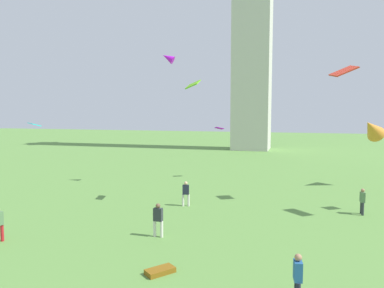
{
  "coord_description": "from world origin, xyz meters",
  "views": [
    {
      "loc": [
        4.31,
        -3.96,
        6.4
      ],
      "look_at": [
        -2.22,
        17.18,
        4.5
      ],
      "focal_mm": 33.15,
      "sensor_mm": 36.0,
      "label": 1
    }
  ],
  "objects": [
    {
      "name": "kite_flying_1",
      "position": [
        10.1,
        29.57,
        5.15
      ],
      "size": [
        2.67,
        2.97,
        2.37
      ],
      "rotation": [
        0.0,
        0.0,
        5.7
      ],
      "color": "orange"
    },
    {
      "name": "kite_flying_2",
      "position": [
        -6.87,
        25.2,
        11.23
      ],
      "size": [
        1.31,
        0.91,
        1.09
      ],
      "rotation": [
        0.0,
        0.0,
        4.88
      ],
      "color": "#B716D8"
    },
    {
      "name": "kite_flying_0",
      "position": [
        -2.88,
        19.56,
        8.41
      ],
      "size": [
        0.94,
        1.32,
        0.76
      ],
      "rotation": [
        0.0,
        0.0,
        1.63
      ],
      "color": "#5EB613"
    },
    {
      "name": "person_3",
      "position": [
        -2.68,
        12.7,
        1.0
      ],
      "size": [
        0.55,
        0.27,
        1.77
      ],
      "rotation": [
        0.0,
        0.0,
        3.13
      ],
      "color": "silver",
      "rests_on": "ground_plane"
    },
    {
      "name": "kite_flying_7",
      "position": [
        -3.38,
        30.06,
        4.98
      ],
      "size": [
        0.98,
        0.92,
        0.3
      ],
      "rotation": [
        0.0,
        0.0,
        0.68
      ],
      "color": "#9606B9"
    },
    {
      "name": "kite_flying_3",
      "position": [
        6.98,
        22.44,
        9.29
      ],
      "size": [
        1.92,
        1.56,
        0.93
      ],
      "rotation": [
        0.0,
        0.0,
        0.34
      ],
      "color": "red"
    },
    {
      "name": "person_1",
      "position": [
        -3.23,
        18.98,
        0.98
      ],
      "size": [
        0.52,
        0.38,
        1.73
      ],
      "rotation": [
        0.0,
        0.0,
        0.29
      ],
      "color": "silver",
      "rests_on": "ground_plane"
    },
    {
      "name": "kite_flying_5",
      "position": [
        -15.07,
        18.23,
        5.58
      ],
      "size": [
        0.7,
        0.93,
        0.32
      ],
      "rotation": [
        0.0,
        0.0,
        4.56
      ],
      "color": "#0BE9F1"
    },
    {
      "name": "person_5",
      "position": [
        4.32,
        7.99,
        0.99
      ],
      "size": [
        0.33,
        0.54,
        1.76
      ],
      "rotation": [
        0.0,
        0.0,
        4.86
      ],
      "color": "#1E2333",
      "rests_on": "ground_plane"
    },
    {
      "name": "person_2",
      "position": [
        8.13,
        20.32,
        0.95
      ],
      "size": [
        0.28,
        0.52,
        1.68
      ],
      "rotation": [
        0.0,
        0.0,
        1.65
      ],
      "color": "#2D3338",
      "rests_on": "ground_plane"
    },
    {
      "name": "kite_bundle_0",
      "position": [
        -0.97,
        8.78,
        0.1
      ],
      "size": [
        1.18,
        1.28,
        0.21
      ],
      "primitive_type": "cube",
      "rotation": [
        0.0,
        0.0,
        4.05
      ],
      "color": "brown",
      "rests_on": "ground_plane"
    }
  ]
}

